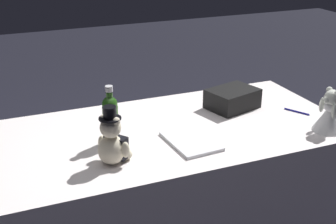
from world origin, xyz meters
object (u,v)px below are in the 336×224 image
(champagne_bottle, at_px, (111,120))
(teddy_bear_bride, at_px, (332,112))
(gift_case_black, at_px, (232,99))
(guestbook, at_px, (191,141))
(teddy_bear_groom, at_px, (113,142))
(signing_pen, at_px, (298,112))

(champagne_bottle, bearing_deg, teddy_bear_bride, 165.55)
(gift_case_black, height_order, guestbook, gift_case_black)
(teddy_bear_groom, distance_m, champagne_bottle, 0.20)
(signing_pen, height_order, gift_case_black, gift_case_black)
(signing_pen, distance_m, gift_case_black, 0.38)
(champagne_bottle, bearing_deg, teddy_bear_groom, 76.55)
(teddy_bear_groom, xyz_separation_m, teddy_bear_bride, (-1.15, 0.09, -0.01))
(teddy_bear_groom, relative_size, guestbook, 0.92)
(champagne_bottle, relative_size, gift_case_black, 0.93)
(teddy_bear_bride, relative_size, signing_pen, 1.64)
(teddy_bear_bride, bearing_deg, signing_pen, -87.05)
(teddy_bear_groom, distance_m, gift_case_black, 0.91)
(signing_pen, distance_m, guestbook, 0.74)
(champagne_bottle, relative_size, guestbook, 0.99)
(teddy_bear_groom, xyz_separation_m, champagne_bottle, (-0.05, -0.19, 0.02))
(champagne_bottle, height_order, guestbook, champagne_bottle)
(teddy_bear_groom, height_order, guestbook, teddy_bear_groom)
(champagne_bottle, bearing_deg, signing_pen, 178.49)
(teddy_bear_groom, distance_m, teddy_bear_bride, 1.15)
(champagne_bottle, height_order, gift_case_black, champagne_bottle)
(teddy_bear_bride, relative_size, gift_case_black, 0.72)
(teddy_bear_bride, height_order, signing_pen, teddy_bear_bride)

